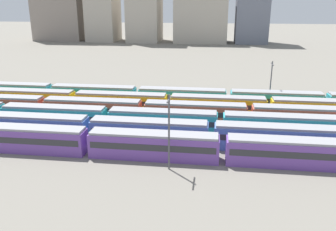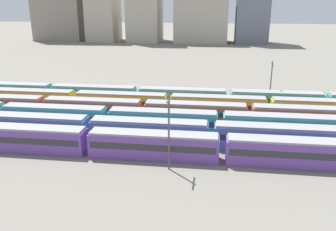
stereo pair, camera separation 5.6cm
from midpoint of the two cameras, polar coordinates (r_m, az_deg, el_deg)
The scene contains 13 objects.
ground_plane at distance 72.36m, azimuth -24.78°, elevation -0.54°, with size 600.00×600.00×0.00m, color slate.
train_track_0 at distance 51.60m, azimuth -12.72°, elevation -4.12°, with size 74.70×3.06×3.75m.
train_track_1 at distance 54.25m, azimuth -3.05°, elevation -2.58°, with size 93.60×3.06×3.75m.
train_track_2 at distance 60.90m, azimuth -9.65°, elevation -0.48°, with size 74.70×3.06×3.75m.
train_track_3 at distance 64.47m, azimuth -4.01°, elevation 0.77°, with size 74.70×3.06×3.75m.
train_track_4 at distance 68.96m, azimuth 15.90°, elevation 1.26°, with size 112.50×3.06×3.75m.
train_track_5 at distance 73.49m, azimuth 2.29°, elevation 2.97°, with size 93.60×3.06×3.75m.
catenary_pole_0 at distance 44.58m, azimuth 0.17°, elevation -2.17°, with size 0.24×3.20×10.05m.
catenary_pole_1 at distance 76.34m, azimuth 16.23°, elevation 5.34°, with size 0.24×3.20×9.24m.
distant_building_0 at distance 208.75m, azimuth -17.24°, elevation 17.20°, with size 26.25×14.69×41.63m, color gray.
distant_building_1 at distance 199.98m, azimuth -10.40°, elevation 16.56°, with size 15.01×18.76×33.79m, color #B2A899.
distant_building_3 at distance 190.83m, azimuth 5.41°, elevation 16.10°, with size 26.90×19.90×29.74m, color #B2A899.
distant_building_4 at distance 191.36m, azimuth 13.53°, elevation 17.38°, with size 16.06×16.67×40.93m, color slate.
Camera 2 is at (38.38, -44.68, 20.94)m, focal length 37.92 mm.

